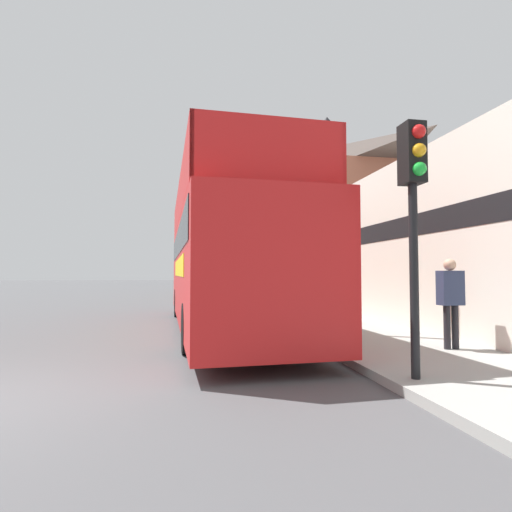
{
  "coord_description": "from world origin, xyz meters",
  "views": [
    {
      "loc": [
        2.85,
        -5.16,
        1.56
      ],
      "look_at": [
        4.57,
        4.32,
        1.99
      ],
      "focal_mm": 28.0,
      "sensor_mm": 36.0,
      "label": 1
    }
  ],
  "objects_px": {
    "tour_bus": "(223,263)",
    "lamp_post_second": "(259,232)",
    "pedestrian_second": "(450,294)",
    "traffic_signal": "(414,190)",
    "parked_car_ahead_of_bus": "(218,292)",
    "lamp_post_nearest": "(327,185)"
  },
  "relations": [
    {
      "from": "tour_bus",
      "to": "lamp_post_nearest",
      "type": "distance_m",
      "value": 3.75
    },
    {
      "from": "tour_bus",
      "to": "parked_car_ahead_of_bus",
      "type": "height_order",
      "value": "tour_bus"
    },
    {
      "from": "parked_car_ahead_of_bus",
      "to": "pedestrian_second",
      "type": "bearing_deg",
      "value": -74.59
    },
    {
      "from": "tour_bus",
      "to": "lamp_post_nearest",
      "type": "xyz_separation_m",
      "value": [
        2.32,
        -2.29,
        1.86
      ]
    },
    {
      "from": "pedestrian_second",
      "to": "lamp_post_nearest",
      "type": "height_order",
      "value": "lamp_post_nearest"
    },
    {
      "from": "pedestrian_second",
      "to": "traffic_signal",
      "type": "distance_m",
      "value": 3.06
    },
    {
      "from": "parked_car_ahead_of_bus",
      "to": "traffic_signal",
      "type": "xyz_separation_m",
      "value": [
        1.46,
        -14.54,
        2.03
      ]
    },
    {
      "from": "tour_bus",
      "to": "lamp_post_second",
      "type": "relative_size",
      "value": 2.5
    },
    {
      "from": "traffic_signal",
      "to": "lamp_post_second",
      "type": "xyz_separation_m",
      "value": [
        0.04,
        11.71,
        0.62
      ]
    },
    {
      "from": "pedestrian_second",
      "to": "lamp_post_second",
      "type": "bearing_deg",
      "value": 100.59
    },
    {
      "from": "tour_bus",
      "to": "parked_car_ahead_of_bus",
      "type": "relative_size",
      "value": 2.72
    },
    {
      "from": "tour_bus",
      "to": "lamp_post_second",
      "type": "distance_m",
      "value": 5.81
    },
    {
      "from": "parked_car_ahead_of_bus",
      "to": "traffic_signal",
      "type": "distance_m",
      "value": 14.76
    },
    {
      "from": "parked_car_ahead_of_bus",
      "to": "lamp_post_nearest",
      "type": "bearing_deg",
      "value": -79.63
    },
    {
      "from": "tour_bus",
      "to": "lamp_post_second",
      "type": "bearing_deg",
      "value": 66.25
    },
    {
      "from": "traffic_signal",
      "to": "lamp_post_nearest",
      "type": "xyz_separation_m",
      "value": [
        0.32,
        4.17,
        1.0
      ]
    },
    {
      "from": "pedestrian_second",
      "to": "lamp_post_second",
      "type": "distance_m",
      "value": 10.26
    },
    {
      "from": "pedestrian_second",
      "to": "lamp_post_second",
      "type": "xyz_separation_m",
      "value": [
        -1.84,
        9.86,
        2.17
      ]
    },
    {
      "from": "tour_bus",
      "to": "traffic_signal",
      "type": "relative_size",
      "value": 3.3
    },
    {
      "from": "lamp_post_nearest",
      "to": "tour_bus",
      "type": "bearing_deg",
      "value": 135.32
    },
    {
      "from": "traffic_signal",
      "to": "lamp_post_second",
      "type": "distance_m",
      "value": 11.72
    },
    {
      "from": "parked_car_ahead_of_bus",
      "to": "lamp_post_second",
      "type": "height_order",
      "value": "lamp_post_second"
    }
  ]
}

